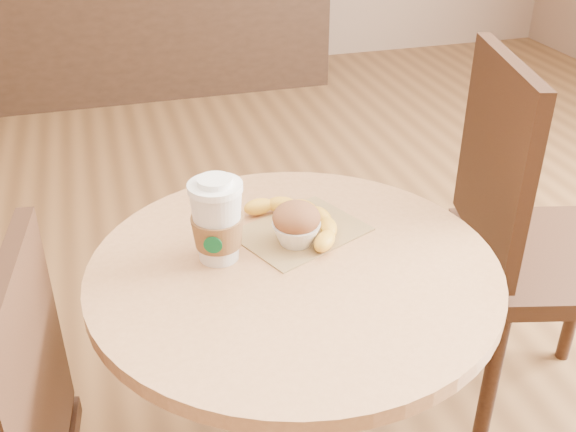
{
  "coord_description": "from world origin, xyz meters",
  "views": [
    {
      "loc": [
        -0.33,
        -1.07,
        1.45
      ],
      "look_at": [
        -0.02,
        -0.04,
        0.83
      ],
      "focal_mm": 42.0,
      "sensor_mm": 36.0,
      "label": 1
    }
  ],
  "objects_px": {
    "banana": "(296,222)",
    "chair_right": "(533,240)",
    "cafe_table": "(294,345)",
    "coffee_cup": "(217,223)",
    "muffin": "(296,224)"
  },
  "relations": [
    {
      "from": "coffee_cup",
      "to": "muffin",
      "type": "distance_m",
      "value": 0.16
    },
    {
      "from": "cafe_table",
      "to": "muffin",
      "type": "height_order",
      "value": "muffin"
    },
    {
      "from": "chair_right",
      "to": "banana",
      "type": "bearing_deg",
      "value": 112.46
    },
    {
      "from": "coffee_cup",
      "to": "banana",
      "type": "bearing_deg",
      "value": 38.19
    },
    {
      "from": "cafe_table",
      "to": "coffee_cup",
      "type": "distance_m",
      "value": 0.3
    },
    {
      "from": "chair_right",
      "to": "coffee_cup",
      "type": "distance_m",
      "value": 0.87
    },
    {
      "from": "muffin",
      "to": "banana",
      "type": "distance_m",
      "value": 0.05
    },
    {
      "from": "cafe_table",
      "to": "banana",
      "type": "distance_m",
      "value": 0.24
    },
    {
      "from": "chair_right",
      "to": "banana",
      "type": "distance_m",
      "value": 0.69
    },
    {
      "from": "banana",
      "to": "chair_right",
      "type": "bearing_deg",
      "value": -14.87
    },
    {
      "from": "chair_right",
      "to": "muffin",
      "type": "bearing_deg",
      "value": 116.08
    },
    {
      "from": "cafe_table",
      "to": "banana",
      "type": "xyz_separation_m",
      "value": [
        0.04,
        0.11,
        0.22
      ]
    },
    {
      "from": "cafe_table",
      "to": "banana",
      "type": "relative_size",
      "value": 3.33
    },
    {
      "from": "cafe_table",
      "to": "chair_right",
      "type": "relative_size",
      "value": 0.75
    },
    {
      "from": "chair_right",
      "to": "muffin",
      "type": "distance_m",
      "value": 0.71
    }
  ]
}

